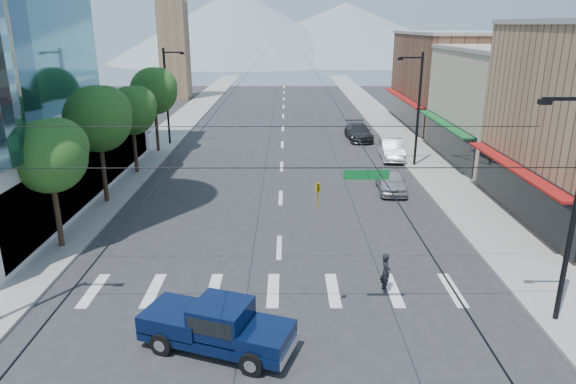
# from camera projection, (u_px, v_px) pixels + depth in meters

# --- Properties ---
(ground) EXTENTS (160.00, 160.00, 0.00)m
(ground) POSITION_uv_depth(u_px,v_px,m) (277.00, 309.00, 20.83)
(ground) COLOR #28282B
(ground) RESTS_ON ground
(sidewalk_left) EXTENTS (4.00, 120.00, 0.15)m
(sidewalk_left) POSITION_uv_depth(u_px,v_px,m) (178.00, 125.00, 58.79)
(sidewalk_left) COLOR gray
(sidewalk_left) RESTS_ON ground
(sidewalk_right) EXTENTS (4.00, 120.00, 0.15)m
(sidewalk_right) POSITION_uv_depth(u_px,v_px,m) (387.00, 125.00, 58.87)
(sidewalk_right) COLOR gray
(sidewalk_right) RESTS_ON ground
(shop_mid) EXTENTS (12.00, 14.00, 9.00)m
(shop_mid) POSITION_uv_depth(u_px,v_px,m) (524.00, 107.00, 42.32)
(shop_mid) COLOR tan
(shop_mid) RESTS_ON ground
(shop_far) EXTENTS (12.00, 18.00, 10.00)m
(shop_far) POSITION_uv_depth(u_px,v_px,m) (461.00, 81.00, 57.37)
(shop_far) COLOR brown
(shop_far) RESTS_ON ground
(clock_tower) EXTENTS (4.80, 4.80, 20.40)m
(clock_tower) POSITION_uv_depth(u_px,v_px,m) (173.00, 27.00, 76.41)
(clock_tower) COLOR #8C6B4C
(clock_tower) RESTS_ON ground
(mountain_left) EXTENTS (80.00, 80.00, 22.00)m
(mountain_left) POSITION_uv_depth(u_px,v_px,m) (237.00, 25.00, 159.96)
(mountain_left) COLOR gray
(mountain_left) RESTS_ON ground
(mountain_right) EXTENTS (90.00, 90.00, 18.00)m
(mountain_right) POSITION_uv_depth(u_px,v_px,m) (345.00, 31.00, 170.21)
(mountain_right) COLOR gray
(mountain_right) RESTS_ON ground
(tree_near) EXTENTS (3.65, 3.64, 6.71)m
(tree_near) POSITION_uv_depth(u_px,v_px,m) (52.00, 153.00, 25.04)
(tree_near) COLOR black
(tree_near) RESTS_ON ground
(tree_midnear) EXTENTS (4.09, 4.09, 7.52)m
(tree_midnear) POSITION_uv_depth(u_px,v_px,m) (100.00, 117.00, 31.50)
(tree_midnear) COLOR black
(tree_midnear) RESTS_ON ground
(tree_midfar) EXTENTS (3.65, 3.64, 6.71)m
(tree_midfar) POSITION_uv_depth(u_px,v_px,m) (133.00, 109.00, 38.35)
(tree_midfar) COLOR black
(tree_midfar) RESTS_ON ground
(tree_far) EXTENTS (4.09, 4.09, 7.52)m
(tree_far) POSITION_uv_depth(u_px,v_px,m) (155.00, 90.00, 44.81)
(tree_far) COLOR black
(tree_far) RESTS_ON ground
(signal_rig) EXTENTS (21.80, 0.20, 9.00)m
(signal_rig) POSITION_uv_depth(u_px,v_px,m) (281.00, 210.00, 18.44)
(signal_rig) COLOR black
(signal_rig) RESTS_ON ground
(lamp_pole_nw) EXTENTS (2.00, 0.25, 9.00)m
(lamp_pole_nw) POSITION_uv_depth(u_px,v_px,m) (168.00, 93.00, 47.78)
(lamp_pole_nw) COLOR black
(lamp_pole_nw) RESTS_ON ground
(lamp_pole_ne) EXTENTS (2.00, 0.25, 9.00)m
(lamp_pole_ne) POSITION_uv_depth(u_px,v_px,m) (417.00, 106.00, 40.25)
(lamp_pole_ne) COLOR black
(lamp_pole_ne) RESTS_ON ground
(pickup_truck) EXTENTS (5.77, 3.61, 1.85)m
(pickup_truck) POSITION_uv_depth(u_px,v_px,m) (216.00, 325.00, 17.96)
(pickup_truck) COLOR #071438
(pickup_truck) RESTS_ON ground
(pedestrian) EXTENTS (0.49, 0.68, 1.76)m
(pedestrian) POSITION_uv_depth(u_px,v_px,m) (386.00, 272.00, 21.96)
(pedestrian) COLOR black
(pedestrian) RESTS_ON ground
(parked_car_near) EXTENTS (2.12, 4.66, 1.55)m
(parked_car_near) POSITION_uv_depth(u_px,v_px,m) (391.00, 180.00, 35.29)
(parked_car_near) COLOR #A8A8AD
(parked_car_near) RESTS_ON ground
(parked_car_mid) EXTENTS (2.07, 5.18, 1.67)m
(parked_car_mid) POSITION_uv_depth(u_px,v_px,m) (391.00, 149.00, 43.89)
(parked_car_mid) COLOR silver
(parked_car_mid) RESTS_ON ground
(parked_car_far) EXTENTS (2.53, 5.64, 1.60)m
(parked_car_far) POSITION_uv_depth(u_px,v_px,m) (359.00, 132.00, 51.25)
(parked_car_far) COLOR #29292B
(parked_car_far) RESTS_ON ground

